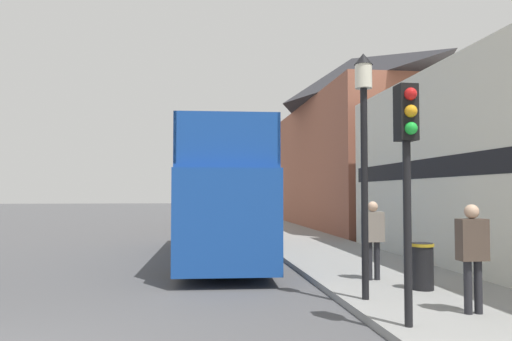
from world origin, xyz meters
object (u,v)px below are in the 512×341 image
object	(u,v)px
pedestrian_second	(472,248)
litter_bin	(422,265)
parked_car_ahead_of_bus	(227,224)
lamp_post_second	(276,160)
lamp_post_third	(248,168)
lamp_post_nearest	(364,128)
pedestrian_third	(373,232)
traffic_signal	(407,148)
tour_bus	(223,204)

from	to	relation	value
pedestrian_second	litter_bin	size ratio (longest dim) A/B	1.88
parked_car_ahead_of_bus	lamp_post_second	distance (m)	6.06
lamp_post_third	lamp_post_second	bearing A→B (deg)	-90.33
parked_car_ahead_of_bus	lamp_post_nearest	distance (m)	15.13
parked_car_ahead_of_bus	lamp_post_third	world-z (taller)	lamp_post_third
lamp_post_second	lamp_post_third	distance (m)	9.60
pedestrian_third	lamp_post_second	distance (m)	7.99
traffic_signal	lamp_post_nearest	world-z (taller)	lamp_post_nearest
lamp_post_third	litter_bin	size ratio (longest dim) A/B	5.19
traffic_signal	pedestrian_second	bearing A→B (deg)	24.43
lamp_post_nearest	lamp_post_third	xyz separation A→B (m)	(-0.00, 19.20, 0.19)
lamp_post_third	litter_bin	xyz separation A→B (m)	(1.48, -18.46, -2.88)
pedestrian_third	lamp_post_nearest	xyz separation A→B (m)	(-0.89, -1.96, 2.12)
pedestrian_second	litter_bin	world-z (taller)	pedestrian_second
lamp_post_second	lamp_post_third	world-z (taller)	lamp_post_third
pedestrian_second	traffic_signal	distance (m)	2.19
pedestrian_second	traffic_signal	world-z (taller)	traffic_signal
tour_bus	litter_bin	world-z (taller)	tour_bus
parked_car_ahead_of_bus	lamp_post_nearest	bearing A→B (deg)	-81.70
lamp_post_second	litter_bin	distance (m)	9.40
pedestrian_second	lamp_post_third	size ratio (longest dim) A/B	0.36
litter_bin	lamp_post_nearest	bearing A→B (deg)	-153.54
pedestrian_third	traffic_signal	bearing A→B (deg)	-103.22
lamp_post_second	pedestrian_third	bearing A→B (deg)	-82.94
tour_bus	pedestrian_second	distance (m)	9.18
parked_car_ahead_of_bus	lamp_post_second	bearing A→B (deg)	-71.75
tour_bus	parked_car_ahead_of_bus	size ratio (longest dim) A/B	2.26
parked_car_ahead_of_bus	pedestrian_third	bearing A→B (deg)	-76.93
tour_bus	pedestrian_second	world-z (taller)	tour_bus
lamp_post_second	lamp_post_third	size ratio (longest dim) A/B	0.95
traffic_signal	lamp_post_second	bearing A→B (deg)	90.17
tour_bus	lamp_post_nearest	size ratio (longest dim) A/B	2.24
pedestrian_second	litter_bin	distance (m)	2.11
pedestrian_second	lamp_post_nearest	distance (m)	2.83
pedestrian_second	lamp_post_nearest	xyz separation A→B (m)	(-1.37, 1.30, 2.12)
parked_car_ahead_of_bus	pedestrian_second	world-z (taller)	pedestrian_second
tour_bus	traffic_signal	bearing A→B (deg)	-73.97
pedestrian_third	lamp_post_nearest	distance (m)	3.02
tour_bus	pedestrian_third	world-z (taller)	tour_bus
pedestrian_third	traffic_signal	xyz separation A→B (m)	(-0.91, -3.89, 1.57)
pedestrian_second	lamp_post_nearest	bearing A→B (deg)	136.56
tour_bus	litter_bin	xyz separation A→B (m)	(3.68, -6.40, -1.10)
lamp_post_nearest	lamp_post_second	world-z (taller)	lamp_post_second
tour_bus	pedestrian_third	xyz separation A→B (m)	(3.09, -5.18, -0.53)
traffic_signal	lamp_post_third	size ratio (longest dim) A/B	0.73
pedestrian_second	tour_bus	bearing A→B (deg)	112.94
parked_car_ahead_of_bus	lamp_post_second	world-z (taller)	lamp_post_second
traffic_signal	litter_bin	size ratio (longest dim) A/B	3.80
tour_bus	lamp_post_third	world-z (taller)	lamp_post_third
pedestrian_second	lamp_post_second	distance (m)	11.19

